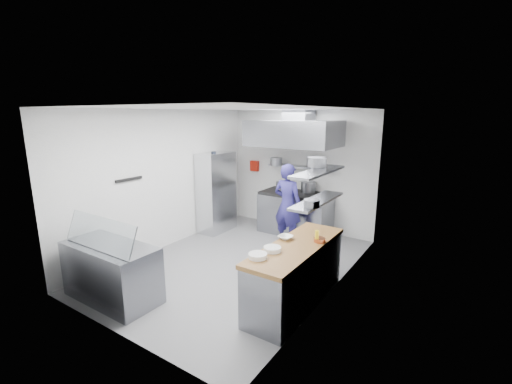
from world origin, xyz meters
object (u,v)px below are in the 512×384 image
Objects in this scene: wire_rack at (216,192)px; chef at (288,205)px; gas_range at (295,214)px; display_case at (112,272)px.

chef is at bearing 3.10° from wire_rack.
gas_range is 1.07× the size of display_case.
chef is 0.94× the size of wire_rack.
chef reaches higher than gas_range.
gas_range reaches higher than display_case.
chef reaches higher than display_case.
wire_rack is 3.36m from display_case.
wire_rack is (-1.63, -0.85, 0.48)m from gas_range.
gas_range is 1.90m from wire_rack.
wire_rack is (-1.82, -0.10, 0.06)m from chef.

